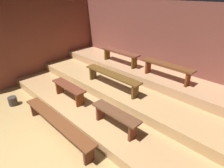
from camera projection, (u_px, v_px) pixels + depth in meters
ground at (105, 112)px, 4.92m from camera, size 7.11×5.09×0.08m
wall_back at (155, 46)px, 5.69m from camera, size 7.11×0.06×2.61m
wall_left at (39, 41)px, 6.29m from camera, size 0.06×5.09×2.61m
platform_lower at (119, 99)px, 5.20m from camera, size 6.31×3.17×0.24m
platform_middle at (132, 85)px, 5.43m from camera, size 6.31×2.10×0.24m
platform_upper at (143, 73)px, 5.65m from camera, size 6.31×1.06×0.24m
bench_floor_center at (57, 122)px, 3.97m from camera, size 2.35×0.28×0.41m
bench_lower_left at (69, 89)px, 4.86m from camera, size 1.16×0.28×0.41m
bench_lower_right at (115, 116)px, 3.81m from camera, size 1.16×0.28×0.41m
bench_middle_center at (112, 76)px, 4.92m from camera, size 1.80×0.28×0.41m
bench_upper_left at (120, 54)px, 5.89m from camera, size 1.40×0.28×0.41m
bench_upper_right at (167, 68)px, 4.85m from camera, size 1.40×0.28×0.41m
pail_floor at (13, 101)px, 5.12m from camera, size 0.23×0.23×0.24m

